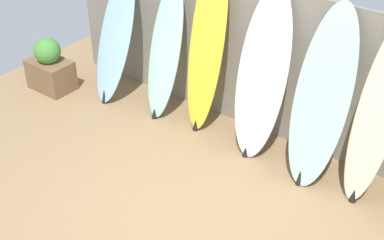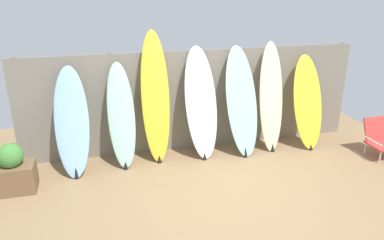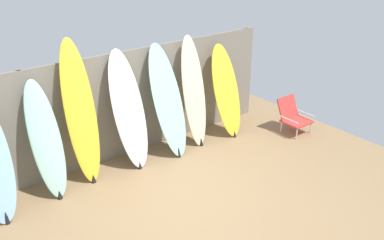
{
  "view_description": "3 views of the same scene",
  "coord_description": "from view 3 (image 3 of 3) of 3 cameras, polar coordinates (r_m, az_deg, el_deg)",
  "views": [
    {
      "loc": [
        2.5,
        -2.86,
        3.69
      ],
      "look_at": [
        -0.14,
        0.62,
        0.84
      ],
      "focal_mm": 50.0,
      "sensor_mm": 36.0,
      "label": 1
    },
    {
      "loc": [
        -1.64,
        -4.19,
        2.9
      ],
      "look_at": [
        -0.32,
        0.96,
        0.93
      ],
      "focal_mm": 35.0,
      "sensor_mm": 36.0,
      "label": 2
    },
    {
      "loc": [
        -2.98,
        -3.84,
        3.59
      ],
      "look_at": [
        0.46,
        0.6,
        1.03
      ],
      "focal_mm": 40.0,
      "sensor_mm": 36.0,
      "label": 3
    }
  ],
  "objects": [
    {
      "name": "surfboard_white_3",
      "position": [
        6.8,
        -8.43,
        1.25
      ],
      "size": [
        0.63,
        0.64,
        1.9
      ],
      "color": "white",
      "rests_on": "ground"
    },
    {
      "name": "surfboard_yellow_2",
      "position": [
        6.48,
        -14.63,
        0.83
      ],
      "size": [
        0.47,
        0.5,
        2.18
      ],
      "color": "yellow",
      "rests_on": "ground"
    },
    {
      "name": "ground",
      "position": [
        6.04,
        0.04,
        -11.98
      ],
      "size": [
        7.68,
        7.68,
        0.0
      ],
      "primitive_type": "plane",
      "color": "#8E704C"
    },
    {
      "name": "surfboard_seafoam_1",
      "position": [
        6.35,
        -18.9,
        -2.63
      ],
      "size": [
        0.46,
        0.59,
        1.7
      ],
      "color": "#9ED6BC",
      "rests_on": "ground"
    },
    {
      "name": "surfboard_cream_5",
      "position": [
        7.44,
        0.26,
        3.66
      ],
      "size": [
        0.48,
        0.55,
        1.93
      ],
      "color": "beige",
      "rests_on": "ground"
    },
    {
      "name": "beach_chair",
      "position": [
        8.31,
        13.26,
        0.63
      ],
      "size": [
        0.5,
        0.56,
        0.65
      ],
      "rotation": [
        0.0,
        0.0,
        -0.06
      ],
      "color": "silver",
      "rests_on": "ground"
    },
    {
      "name": "surfboard_seafoam_4",
      "position": [
        7.12,
        -3.21,
        2.43
      ],
      "size": [
        0.64,
        0.73,
        1.87
      ],
      "color": "#9ED6BC",
      "rests_on": "ground"
    },
    {
      "name": "surfboard_yellow_6",
      "position": [
        7.87,
        4.61,
        3.85
      ],
      "size": [
        0.56,
        0.62,
        1.67
      ],
      "color": "yellow",
      "rests_on": "ground"
    },
    {
      "name": "fence_back",
      "position": [
        7.09,
        -9.96,
        1.79
      ],
      "size": [
        6.08,
        0.11,
        1.8
      ],
      "color": "gray",
      "rests_on": "ground"
    }
  ]
}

